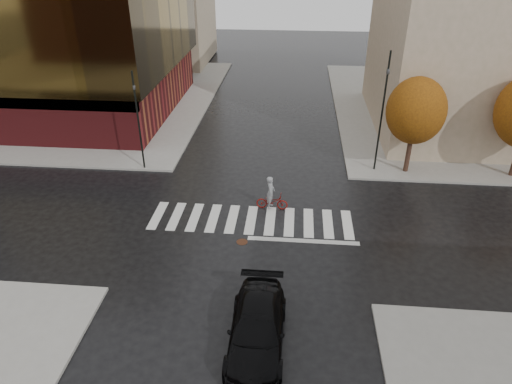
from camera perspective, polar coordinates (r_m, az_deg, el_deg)
ground at (r=25.92m, az=-0.73°, el=-4.11°), size 120.00×120.00×0.00m
sidewalk_nw at (r=50.47m, az=-22.99°, el=10.81°), size 30.00×30.00×0.15m
sidewalk_ne at (r=48.55m, az=27.94°, el=9.02°), size 30.00×30.00×0.15m
crosswalk at (r=26.33m, az=-0.62°, el=-3.50°), size 12.00×3.00×0.01m
office_glass at (r=46.70m, az=-27.85°, el=18.95°), size 27.00×19.00×16.00m
building_ne_tan at (r=41.50m, az=27.56°, el=19.29°), size 16.00×16.00×18.00m
tree_ne_a at (r=31.47m, az=19.37°, el=9.54°), size 3.80×3.80×6.50m
sedan at (r=18.81m, az=0.13°, el=-16.66°), size 2.22×5.44×1.58m
cyclist at (r=27.03m, az=1.95°, el=-0.75°), size 1.92×0.78×2.13m
traffic_light_nw at (r=31.39m, az=-14.58°, el=9.22°), size 0.19×0.17×6.76m
traffic_light_ne at (r=30.98m, az=15.63°, el=10.56°), size 0.22×0.24×8.05m
fire_hydrant at (r=36.45m, az=-15.03°, el=6.35°), size 0.29×0.29×0.83m
manhole at (r=24.55m, az=-1.75°, el=-6.25°), size 0.79×0.79×0.01m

